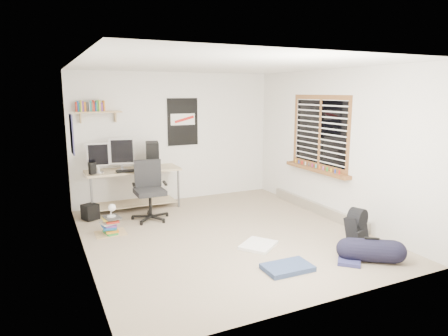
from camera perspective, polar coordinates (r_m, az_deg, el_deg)
name	(u,v)px	position (r m, az deg, el deg)	size (l,w,h in m)	color
floor	(225,235)	(6.15, 0.09, -9.49)	(4.00, 4.50, 0.01)	gray
ceiling	(225,65)	(5.78, 0.10, 14.55)	(4.00, 4.50, 0.01)	white
back_wall	(175,137)	(7.91, -6.95, 4.36)	(4.00, 0.01, 2.50)	silver
left_wall	(80,163)	(5.30, -19.88, 0.62)	(0.01, 4.50, 2.50)	silver
right_wall	(333,145)	(6.92, 15.28, 3.15)	(0.01, 4.50, 2.50)	silver
desk	(133,189)	(7.58, -12.84, -2.91)	(1.67, 0.73, 0.76)	tan
monitor_left	(98,160)	(7.24, -17.53, 1.03)	(0.36, 0.09, 0.40)	#A3A2A7
monitor_right	(122,157)	(7.31, -14.42, 1.54)	(0.42, 0.10, 0.46)	#98999D
pc_tower	(152,155)	(7.30, -10.19, 1.78)	(0.22, 0.46, 0.48)	black
keyboard	(129,171)	(7.18, -13.39, -0.37)	(0.44, 0.15, 0.02)	black
speaker_left	(92,168)	(7.07, -18.30, -0.05)	(0.10, 0.10, 0.20)	black
speaker_right	(140,166)	(7.20, -11.86, 0.34)	(0.08, 0.08, 0.17)	black
office_chair	(150,191)	(6.80, -10.55, -3.31)	(0.66, 0.66, 1.01)	black
wall_shelf	(98,112)	(7.43, -17.53, 7.63)	(0.80, 0.22, 0.24)	tan
poster_back_wall	(183,122)	(7.91, -5.91, 6.57)	(0.62, 0.03, 0.92)	black
poster_left_wall	(72,134)	(6.46, -20.92, 4.52)	(0.02, 0.42, 0.60)	navy
window	(319,132)	(7.10, 13.45, 5.04)	(0.10, 1.50, 1.26)	brown
baseboard_heater	(316,208)	(7.36, 13.01, -5.56)	(0.08, 2.50, 0.18)	#B7B2A8
backpack	(357,230)	(6.03, 18.41, -8.43)	(0.31, 0.25, 0.41)	black
duffel_bag	(371,251)	(5.51, 20.26, -11.06)	(0.29, 0.29, 0.58)	black
tshirt	(258,245)	(5.70, 4.92, -10.92)	(0.49, 0.41, 0.04)	white
jeans_a	(287,268)	(5.05, 9.06, -13.87)	(0.59, 0.37, 0.06)	navy
jeans_b	(349,260)	(5.45, 17.45, -12.42)	(0.37, 0.27, 0.05)	navy
book_stack	(110,224)	(6.36, -15.94, -7.73)	(0.48, 0.39, 0.32)	brown
desk_lamp	(111,210)	(6.28, -15.84, -5.77)	(0.12, 0.21, 0.21)	white
subwoofer	(90,212)	(7.14, -18.57, -5.94)	(0.23, 0.23, 0.26)	black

